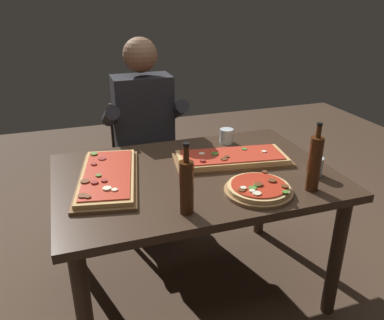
{
  "coord_description": "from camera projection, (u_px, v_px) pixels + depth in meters",
  "views": [
    {
      "loc": [
        -0.59,
        -1.7,
        1.6
      ],
      "look_at": [
        0.0,
        0.05,
        0.79
      ],
      "focal_mm": 36.56,
      "sensor_mm": 36.0,
      "label": 1
    }
  ],
  "objects": [
    {
      "name": "pizza_rectangular_front",
      "position": [
        232.0,
        158.0,
        2.11
      ],
      "size": [
        0.65,
        0.36,
        0.05
      ],
      "color": "brown",
      "rests_on": "dining_table"
    },
    {
      "name": "tumbler_far_side",
      "position": [
        226.0,
        137.0,
        2.37
      ],
      "size": [
        0.08,
        0.08,
        0.09
      ],
      "color": "silver",
      "rests_on": "dining_table"
    },
    {
      "name": "diner_chair",
      "position": [
        143.0,
        158.0,
        2.81
      ],
      "size": [
        0.44,
        0.44,
        0.87
      ],
      "color": "black",
      "rests_on": "ground_plane"
    },
    {
      "name": "ground_plane",
      "position": [
        195.0,
        287.0,
        2.29
      ],
      "size": [
        6.4,
        6.4,
        0.0
      ],
      "primitive_type": "plane",
      "color": "#4C3828"
    },
    {
      "name": "dining_table",
      "position": [
        195.0,
        189.0,
        2.03
      ],
      "size": [
        1.4,
        0.96,
        0.74
      ],
      "color": "#3D2B1E",
      "rests_on": "ground_plane"
    },
    {
      "name": "wine_bottle_dark",
      "position": [
        186.0,
        186.0,
        1.59
      ],
      "size": [
        0.06,
        0.06,
        0.31
      ],
      "color": "#47230F",
      "rests_on": "dining_table"
    },
    {
      "name": "oil_bottle_amber",
      "position": [
        314.0,
        163.0,
        1.77
      ],
      "size": [
        0.06,
        0.06,
        0.33
      ],
      "color": "#47230F",
      "rests_on": "dining_table"
    },
    {
      "name": "seated_diner",
      "position": [
        145.0,
        129.0,
        2.6
      ],
      "size": [
        0.53,
        0.41,
        1.33
      ],
      "color": "#23232D",
      "rests_on": "ground_plane"
    },
    {
      "name": "pizza_round_far",
      "position": [
        258.0,
        189.0,
        1.79
      ],
      "size": [
        0.32,
        0.32,
        0.05
      ],
      "color": "olive",
      "rests_on": "dining_table"
    },
    {
      "name": "tumbler_near_camera",
      "position": [
        315.0,
        168.0,
        1.95
      ],
      "size": [
        0.07,
        0.07,
        0.1
      ],
      "color": "silver",
      "rests_on": "dining_table"
    },
    {
      "name": "pizza_rectangular_left",
      "position": [
        108.0,
        177.0,
        1.9
      ],
      "size": [
        0.4,
        0.68,
        0.05
      ],
      "color": "brown",
      "rests_on": "dining_table"
    }
  ]
}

